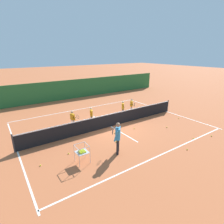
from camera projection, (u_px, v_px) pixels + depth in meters
ground_plane at (111, 126)px, 12.80m from camera, size 120.00×120.00×0.00m
line_baseline_near at (160, 155)px, 9.22m from camera, size 12.12×0.08×0.01m
line_baseline_far at (81, 109)px, 16.73m from camera, size 12.12×0.08×0.01m
line_sideline_west at (17, 152)px, 9.55m from camera, size 0.08×9.61×0.01m
line_sideline_east at (166, 111)px, 16.05m from camera, size 0.08×9.61×0.01m
line_service_center at (111, 126)px, 12.80m from camera, size 0.08×5.78×0.01m
tennis_net at (111, 120)px, 12.64m from camera, size 12.43×0.08×1.05m
instructor at (118, 135)px, 9.13m from camera, size 0.61×0.82×1.71m
student_0 at (73, 118)px, 12.35m from camera, size 0.47×0.57×1.23m
student_1 at (91, 114)px, 13.14m from camera, size 0.36×0.50×1.24m
student_2 at (123, 107)px, 14.65m from camera, size 0.45×0.49×1.29m
student_3 at (132, 105)px, 15.42m from camera, size 0.50×0.65×1.27m
ball_cart at (82, 152)px, 8.45m from camera, size 0.58×0.58×0.90m
tennis_ball_0 at (187, 149)px, 9.70m from camera, size 0.07×0.07×0.07m
tennis_ball_1 at (167, 127)px, 12.59m from camera, size 0.07×0.07×0.07m
tennis_ball_2 at (69, 154)px, 9.30m from camera, size 0.07×0.07×0.07m
tennis_ball_3 at (116, 142)px, 10.52m from camera, size 0.07×0.07×0.07m
tennis_ball_4 at (193, 138)px, 10.95m from camera, size 0.07×0.07×0.07m
tennis_ball_5 at (115, 133)px, 11.66m from camera, size 0.07×0.07×0.07m
tennis_ball_6 at (134, 128)px, 12.39m from camera, size 0.07×0.07×0.07m
tennis_ball_7 at (40, 165)px, 8.33m from camera, size 0.07×0.07×0.07m
tennis_ball_8 at (179, 118)px, 14.30m from camera, size 0.07×0.07×0.07m
tennis_ball_9 at (211, 136)px, 11.27m from camera, size 0.07×0.07×0.07m
windscreen_fence at (64, 90)px, 19.74m from camera, size 26.66×0.08×2.15m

